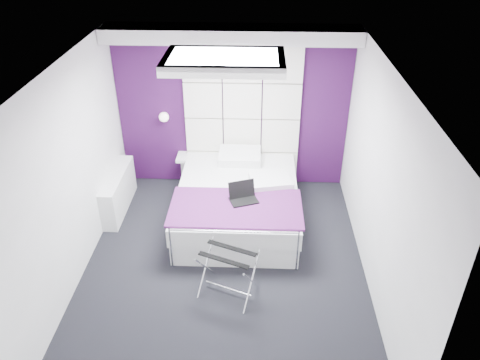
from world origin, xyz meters
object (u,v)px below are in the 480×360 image
object	(u,v)px
nightstand	(191,157)
radiator	(119,192)
laptop	(244,195)
luggage_rack	(228,274)
wall_lamp	(164,116)
bed	(238,202)

from	to	relation	value
nightstand	radiator	bearing A→B (deg)	-144.56
nightstand	laptop	xyz separation A→B (m)	(0.90, -1.29, 0.13)
luggage_rack	wall_lamp	bearing A→B (deg)	136.16
wall_lamp	laptop	distance (m)	1.92
bed	luggage_rack	world-z (taller)	bed
radiator	laptop	size ratio (longest dim) A/B	3.31
luggage_rack	laptop	world-z (taller)	laptop
nightstand	luggage_rack	distance (m)	2.57
bed	laptop	xyz separation A→B (m)	(0.10, -0.35, 0.35)
radiator	bed	size ratio (longest dim) A/B	0.57
radiator	laptop	world-z (taller)	laptop
wall_lamp	nightstand	bearing A→B (deg)	-6.14
wall_lamp	laptop	world-z (taller)	wall_lamp
wall_lamp	luggage_rack	xyz separation A→B (m)	(1.13, -2.48, -0.91)
wall_lamp	nightstand	world-z (taller)	wall_lamp
nightstand	luggage_rack	world-z (taller)	luggage_rack
bed	nightstand	xyz separation A→B (m)	(-0.80, 0.94, 0.21)
wall_lamp	radiator	xyz separation A→B (m)	(-0.64, -0.76, -0.92)
luggage_rack	laptop	size ratio (longest dim) A/B	1.72
bed	luggage_rack	distance (m)	1.51
bed	laptop	size ratio (longest dim) A/B	5.87
wall_lamp	luggage_rack	distance (m)	2.88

